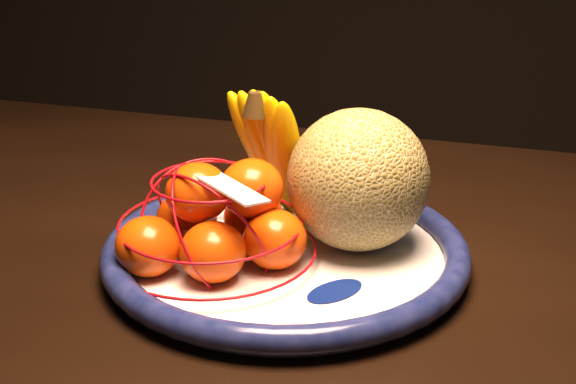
% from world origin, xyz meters
% --- Properties ---
extents(fruit_bowl, '(0.34, 0.34, 0.03)m').
position_xyz_m(fruit_bowl, '(0.01, 0.17, 0.81)').
color(fruit_bowl, white).
rests_on(fruit_bowl, dining_table).
extents(cantaloupe, '(0.13, 0.13, 0.13)m').
position_xyz_m(cantaloupe, '(0.07, 0.20, 0.88)').
color(cantaloupe, olive).
rests_on(cantaloupe, fruit_bowl).
extents(banana_bunch, '(0.09, 0.10, 0.15)m').
position_xyz_m(banana_bunch, '(-0.02, 0.24, 0.89)').
color(banana_bunch, '#F4C102').
rests_on(banana_bunch, fruit_bowl).
extents(mandarin_bag, '(0.23, 0.23, 0.12)m').
position_xyz_m(mandarin_bag, '(-0.05, 0.14, 0.85)').
color(mandarin_bag, '#F43D00').
rests_on(mandarin_bag, fruit_bowl).
extents(price_tag, '(0.07, 0.06, 0.01)m').
position_xyz_m(price_tag, '(-0.02, 0.11, 0.89)').
color(price_tag, white).
rests_on(price_tag, mandarin_bag).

